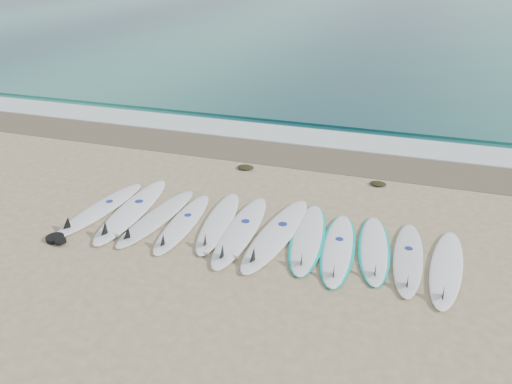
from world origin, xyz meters
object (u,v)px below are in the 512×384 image
(surfboard_11, at_px, (446,269))
(leash_coil, at_px, (56,239))
(surfboard_0, at_px, (99,209))
(surfboard_6, at_px, (275,235))

(surfboard_11, height_order, leash_coil, surfboard_11)
(surfboard_0, relative_size, surfboard_11, 1.04)
(surfboard_0, distance_m, surfboard_11, 6.57)
(surfboard_0, xyz_separation_m, surfboard_11, (6.57, -0.03, -0.00))
(surfboard_6, bearing_deg, surfboard_11, 2.86)
(surfboard_11, bearing_deg, surfboard_0, -175.57)
(surfboard_11, distance_m, leash_coil, 6.76)
(surfboard_6, xyz_separation_m, surfboard_11, (2.94, -0.16, -0.01))
(surfboard_0, relative_size, surfboard_6, 0.88)
(surfboard_0, relative_size, leash_coil, 5.63)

